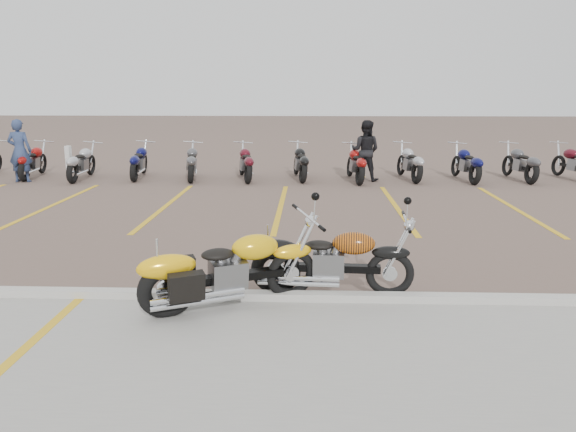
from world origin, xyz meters
The scene contains 10 objects.
ground centered at (0.00, 0.00, 0.00)m, with size 100.00×100.00×0.00m, color brown.
concrete_apron centered at (0.00, -4.50, 0.01)m, with size 60.00×5.00×0.01m, color #9E9B93.
curb centered at (0.00, -2.00, 0.06)m, with size 60.00×0.18×0.12m, color #ADAAA3.
parking_stripes centered at (0.00, 4.00, 0.00)m, with size 38.00×5.50×0.01m, color gold, non-canonical shape.
yellow_cruiser centered at (-0.35, -2.26, 0.47)m, with size 2.14×1.11×0.94m.
flame_cruiser centered at (0.93, -1.76, 0.44)m, with size 2.15×0.35×0.89m.
person_a centered at (-7.84, 7.30, 0.92)m, with size 0.67×0.44×1.85m, color navy.
person_b centered at (2.32, 7.95, 0.90)m, with size 0.87×0.68×1.80m, color black.
bollard centered at (-6.71, 8.01, 0.50)m, with size 0.15×0.15×1.00m, color silver.
bg_bike_row centered at (-0.48, 8.05, 0.55)m, with size 19.06×2.07×1.10m.
Camera 1 is at (0.68, -8.84, 2.68)m, focal length 35.00 mm.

